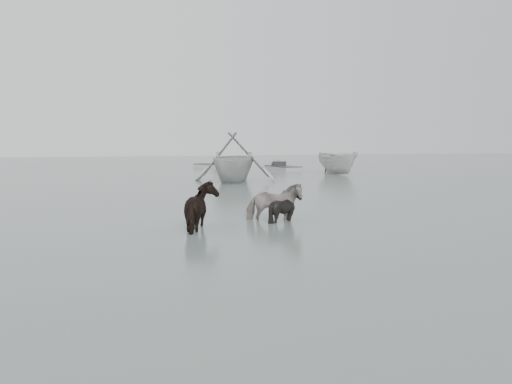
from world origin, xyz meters
TOP-DOWN VIEW (x-y plane):
  - ground at (0.00, 0.00)m, footprint 140.00×140.00m
  - pony_pinto at (0.42, 1.95)m, footprint 2.02×1.41m
  - pony_dark at (-2.02, 1.15)m, footprint 1.68×1.89m
  - pony_black at (0.76, 1.77)m, footprint 1.43×1.33m
  - rowboat_trail at (2.71, 17.27)m, footprint 7.36×7.80m
  - boat_small at (11.95, 21.74)m, footprint 2.13×5.05m
  - skiff_port at (9.54, 27.71)m, footprint 2.48×5.75m
  - skiff_mid at (4.47, 33.08)m, footprint 4.64×4.94m

SIDE VIEW (x-z plane):
  - ground at x=0.00m, z-range 0.00..0.00m
  - skiff_port at x=9.54m, z-range 0.00..0.75m
  - skiff_mid at x=4.47m, z-range 0.00..0.75m
  - pony_black at x=0.76m, z-range 0.00..1.34m
  - pony_pinto at x=0.42m, z-range 0.00..1.56m
  - pony_dark at x=-2.02m, z-range 0.00..1.72m
  - boat_small at x=11.95m, z-range 0.00..1.92m
  - rowboat_trail at x=2.71m, z-range 0.00..3.27m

